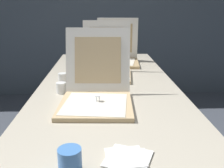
{
  "coord_description": "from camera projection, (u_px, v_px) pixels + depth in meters",
  "views": [
    {
      "loc": [
        -0.04,
        -0.99,
        1.23
      ],
      "look_at": [
        0.02,
        0.44,
        0.79
      ],
      "focal_mm": 41.41,
      "sensor_mm": 36.0,
      "label": 1
    }
  ],
  "objects": [
    {
      "name": "cup_printed_front",
      "position": [
        70.0,
        161.0,
        0.79
      ],
      "size": [
        0.07,
        0.07,
        0.09
      ],
      "primitive_type": "cylinder",
      "color": "#477FCC",
      "rests_on": "table"
    },
    {
      "name": "pizza_box_back",
      "position": [
        117.0,
        57.0,
        2.28
      ],
      "size": [
        0.39,
        0.39,
        0.39
      ],
      "rotation": [
        0.0,
        0.0,
        -0.07
      ],
      "color": "tan",
      "rests_on": "table"
    },
    {
      "name": "table",
      "position": [
        108.0,
        92.0,
        1.68
      ],
      "size": [
        0.89,
        2.19,
        0.73
      ],
      "color": "#BCB29E",
      "rests_on": "ground"
    },
    {
      "name": "cup_white_mid",
      "position": [
        63.0,
        78.0,
        1.72
      ],
      "size": [
        0.06,
        0.06,
        0.06
      ],
      "primitive_type": "cylinder",
      "color": "white",
      "rests_on": "table"
    },
    {
      "name": "napkin_pile",
      "position": [
        127.0,
        158.0,
        0.87
      ],
      "size": [
        0.19,
        0.19,
        0.01
      ],
      "color": "white",
      "rests_on": "table"
    },
    {
      "name": "cup_white_near_center",
      "position": [
        61.0,
        88.0,
        1.52
      ],
      "size": [
        0.06,
        0.06,
        0.06
      ],
      "primitive_type": "cylinder",
      "color": "white",
      "rests_on": "table"
    },
    {
      "name": "pizza_box_middle",
      "position": [
        106.0,
        68.0,
        1.89
      ],
      "size": [
        0.4,
        0.44,
        0.39
      ],
      "rotation": [
        0.0,
        0.0,
        -0.1
      ],
      "color": "tan",
      "rests_on": "table"
    },
    {
      "name": "pizza_box_front",
      "position": [
        96.0,
        94.0,
        1.35
      ],
      "size": [
        0.39,
        0.48,
        0.38
      ],
      "rotation": [
        0.0,
        0.0,
        -0.05
      ],
      "color": "tan",
      "rests_on": "table"
    }
  ]
}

